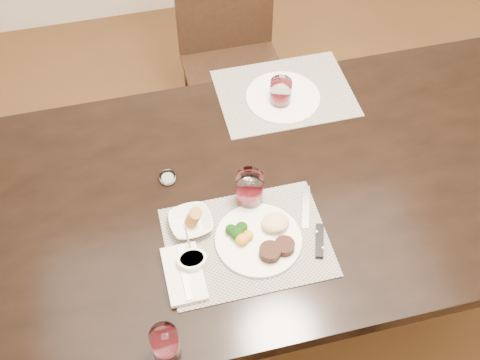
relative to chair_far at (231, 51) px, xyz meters
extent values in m
plane|color=#432A15|center=(0.00, -0.93, -0.50)|extent=(4.50, 4.50, 0.00)
cube|color=black|center=(0.00, -0.93, 0.22)|extent=(2.00, 1.00, 0.05)
cube|color=black|center=(-0.92, -0.51, -0.15)|extent=(0.08, 0.08, 0.70)
cube|color=black|center=(0.92, -0.51, -0.15)|extent=(0.08, 0.08, 0.70)
cube|color=black|center=(0.00, -0.08, -0.07)|extent=(0.42, 0.42, 0.04)
cube|color=black|center=(-0.18, -0.26, -0.30)|extent=(0.04, 0.04, 0.41)
cube|color=black|center=(0.18, -0.26, -0.30)|extent=(0.04, 0.04, 0.41)
cube|color=black|center=(-0.18, 0.10, -0.30)|extent=(0.04, 0.04, 0.41)
cube|color=black|center=(0.18, 0.10, -0.30)|extent=(0.04, 0.04, 0.41)
cube|color=black|center=(0.00, 0.11, 0.17)|extent=(0.42, 0.04, 0.45)
cube|color=gray|center=(-0.21, -1.11, 0.25)|extent=(0.46, 0.34, 0.00)
cube|color=gray|center=(0.07, -0.55, 0.25)|extent=(0.46, 0.34, 0.00)
cylinder|color=white|center=(-0.18, -1.11, 0.26)|extent=(0.25, 0.25, 0.01)
cylinder|color=black|center=(-0.16, -1.17, 0.27)|extent=(0.06, 0.06, 0.03)
cylinder|color=black|center=(-0.12, -1.16, 0.27)|extent=(0.06, 0.06, 0.02)
ellipsoid|color=#DBBD83|center=(-0.12, -1.08, 0.28)|extent=(0.08, 0.07, 0.03)
ellipsoid|color=#103C0B|center=(-0.23, -1.09, 0.28)|extent=(0.04, 0.04, 0.03)
ellipsoid|color=gold|center=(-0.23, -1.11, 0.28)|extent=(0.04, 0.04, 0.03)
cube|color=white|center=(-0.40, -1.17, 0.26)|extent=(0.10, 0.18, 0.01)
cube|color=white|center=(-0.40, -1.19, 0.27)|extent=(0.02, 0.13, 0.01)
cube|color=white|center=(-0.40, -1.11, 0.27)|extent=(0.02, 0.05, 0.00)
cube|color=white|center=(-0.01, -1.03, 0.25)|extent=(0.07, 0.15, 0.00)
cube|color=black|center=(-0.01, -1.16, 0.26)|extent=(0.06, 0.11, 0.01)
imported|color=white|center=(-0.35, -1.02, 0.27)|extent=(0.13, 0.13, 0.03)
cylinder|color=#9D6231|center=(-0.35, -1.02, 0.29)|extent=(0.04, 0.04, 0.04)
cylinder|color=white|center=(-0.37, -1.15, 0.27)|extent=(0.08, 0.08, 0.03)
cylinder|color=#0D3D11|center=(-0.37, -1.15, 0.28)|extent=(0.07, 0.07, 0.01)
cube|color=white|center=(-0.37, -1.09, 0.30)|extent=(0.01, 0.05, 0.04)
cylinder|color=white|center=(-0.17, -0.97, 0.31)|extent=(0.08, 0.08, 0.11)
cylinder|color=#350409|center=(-0.17, -0.97, 0.26)|extent=(0.07, 0.07, 0.03)
cylinder|color=white|center=(0.05, -0.58, 0.26)|extent=(0.25, 0.25, 0.01)
cylinder|color=white|center=(0.03, -0.60, 0.30)|extent=(0.07, 0.07, 0.10)
cylinder|color=#350409|center=(0.03, -0.60, 0.26)|extent=(0.06, 0.06, 0.02)
cylinder|color=white|center=(-0.48, -1.37, 0.30)|extent=(0.07, 0.07, 0.10)
cylinder|color=#350409|center=(-0.48, -1.37, 0.26)|extent=(0.06, 0.06, 0.02)
cylinder|color=white|center=(-0.39, -0.83, 0.26)|extent=(0.05, 0.05, 0.02)
cylinder|color=white|center=(-0.39, -0.83, 0.25)|extent=(0.04, 0.04, 0.01)
camera|label=1|loc=(-0.45, -2.00, 1.71)|focal=45.00mm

